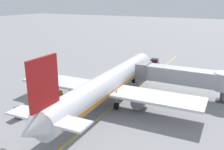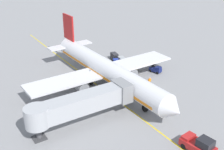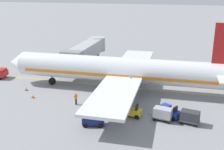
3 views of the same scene
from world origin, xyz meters
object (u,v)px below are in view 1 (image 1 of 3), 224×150
object	(u,v)px
baggage_tug_trailing	(56,96)
parked_airliner	(108,84)
baggage_cart_front	(38,103)
baggage_cart_second_in_train	(22,110)
jet_bridge	(183,76)
baggage_tug_spare	(40,107)
ground_crew_wing_walker	(88,83)
safety_cone_nose_left	(123,75)
baggage_tug_lead	(54,86)
pushback_tractor	(154,65)
safety_cone_nose_right	(108,77)

from	to	relation	value
baggage_tug_trailing	parked_airliner	bearing A→B (deg)	20.10
baggage_cart_front	baggage_cart_second_in_train	size ratio (longest dim) A/B	1.00
jet_bridge	baggage_tug_spare	xyz separation A→B (m)	(-17.13, -16.77, -2.75)
baggage_cart_front	ground_crew_wing_walker	size ratio (longest dim) A/B	1.76
baggage_cart_front	ground_crew_wing_walker	xyz separation A→B (m)	(1.69, 11.65, 0.00)
safety_cone_nose_left	baggage_tug_lead	bearing A→B (deg)	-120.64
baggage_cart_front	jet_bridge	bearing A→B (deg)	41.29
baggage_tug_trailing	ground_crew_wing_walker	bearing A→B (deg)	79.12
baggage_tug_spare	safety_cone_nose_left	distance (m)	22.03
baggage_tug_lead	baggage_tug_spare	bearing A→B (deg)	-62.09
pushback_tractor	baggage_cart_front	bearing A→B (deg)	-106.08
safety_cone_nose_right	safety_cone_nose_left	bearing A→B (deg)	46.93
baggage_tug_spare	ground_crew_wing_walker	xyz separation A→B (m)	(0.54, 12.37, 0.24)
baggage_cart_front	safety_cone_nose_left	xyz separation A→B (m)	(4.65, 21.02, -0.66)
pushback_tractor	baggage_tug_trailing	distance (m)	27.30
parked_airliner	ground_crew_wing_walker	distance (m)	8.58
baggage_tug_spare	baggage_cart_front	size ratio (longest dim) A/B	0.93
baggage_tug_lead	baggage_tug_spare	xyz separation A→B (m)	(4.43, -8.35, 0.00)
pushback_tractor	baggage_cart_front	size ratio (longest dim) A/B	1.55
ground_crew_wing_walker	baggage_cart_front	bearing A→B (deg)	-98.23
parked_airliner	pushback_tractor	bearing A→B (deg)	89.72
baggage_cart_front	safety_cone_nose_left	world-z (taller)	baggage_cart_front
parked_airliner	baggage_tug_trailing	bearing A→B (deg)	-159.90
jet_bridge	ground_crew_wing_walker	size ratio (longest dim) A/B	9.74
safety_cone_nose_right	jet_bridge	bearing A→B (deg)	-8.61
pushback_tractor	baggage_cart_second_in_train	world-z (taller)	pushback_tractor
pushback_tractor	safety_cone_nose_right	world-z (taller)	pushback_tractor
baggage_tug_spare	jet_bridge	bearing A→B (deg)	44.39
ground_crew_wing_walker	baggage_tug_trailing	bearing A→B (deg)	-100.88
baggage_tug_trailing	ground_crew_wing_walker	size ratio (longest dim) A/B	1.55
safety_cone_nose_right	ground_crew_wing_walker	bearing A→B (deg)	-94.89
pushback_tractor	safety_cone_nose_left	world-z (taller)	pushback_tractor
ground_crew_wing_walker	safety_cone_nose_left	distance (m)	9.85
parked_airliner	baggage_cart_second_in_train	world-z (taller)	parked_airliner
baggage_cart_second_in_train	baggage_tug_trailing	bearing A→B (deg)	88.15
baggage_tug_lead	baggage_cart_front	distance (m)	8.31
baggage_tug_trailing	jet_bridge	bearing A→B (deg)	33.92
baggage_cart_second_in_train	ground_crew_wing_walker	size ratio (longest dim) A/B	1.76
pushback_tractor	baggage_cart_front	world-z (taller)	pushback_tractor
baggage_tug_trailing	baggage_tug_spare	bearing A→B (deg)	-78.38
baggage_tug_lead	baggage_tug_trailing	size ratio (longest dim) A/B	1.04
baggage_cart_second_in_train	ground_crew_wing_walker	world-z (taller)	ground_crew_wing_walker
safety_cone_nose_left	baggage_cart_front	bearing A→B (deg)	-102.47
baggage_tug_trailing	baggage_cart_front	distance (m)	3.90
jet_bridge	safety_cone_nose_right	xyz separation A→B (m)	(-16.01, 2.42, -3.17)
jet_bridge	pushback_tractor	xyz separation A→B (m)	(-9.67, 13.81, -2.36)
parked_airliner	baggage_cart_front	xyz separation A→B (m)	(-8.49, -6.93, -2.24)
baggage_tug_spare	baggage_tug_trailing	bearing A→B (deg)	101.62
jet_bridge	safety_cone_nose_left	bearing A→B (deg)	159.96
jet_bridge	safety_cone_nose_left	xyz separation A→B (m)	(-13.63, 4.97, -3.17)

